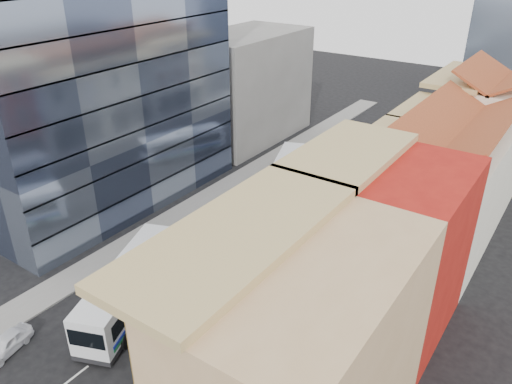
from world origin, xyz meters
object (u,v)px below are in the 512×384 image
Objects in this scene: bus_right at (249,292)px; sedan_left at (6,344)px; bus_left_near at (130,285)px; bus_left_far at (286,171)px; shophouse_tan at (303,363)px; office_tower at (93,54)px.

sedan_left is at bearing -141.35° from bus_right.
bus_left_near reaches higher than sedan_left.
bus_left_far is 21.66m from bus_right.
bus_left_near reaches higher than bus_right.
shophouse_tan is 3.75× the size of sedan_left.
shophouse_tan is 1.25× the size of bus_right.
bus_left_near is (-16.00, 2.84, -4.03)m from shophouse_tan.
office_tower is 2.68× the size of bus_right.
bus_left_far reaches higher than sedan_left.
bus_left_near is 8.76m from sedan_left.
bus_right is (8.95, -19.73, 0.10)m from bus_left_far.
bus_left_near reaches higher than bus_left_far.
office_tower reaches higher than bus_left_far.
office_tower is 2.84× the size of bus_left_far.
bus_left_far is 2.83× the size of sedan_left.
office_tower is at bearing 155.70° from shophouse_tan.
bus_left_far is at bearing 43.80° from office_tower.
shophouse_tan is 32.43m from bus_left_far.
office_tower reaches higher than sedan_left.
shophouse_tan is at bearing 1.89° from sedan_left.
bus_left_far is 0.95× the size of bus_right.
sedan_left is at bearing -165.41° from shophouse_tan.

